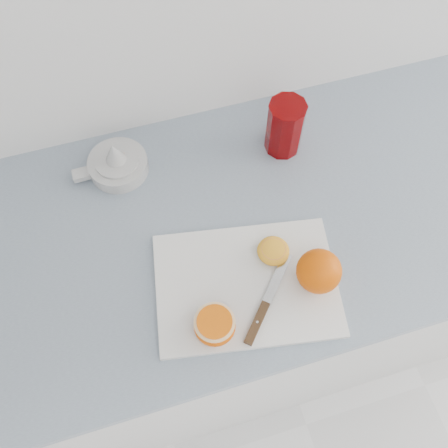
% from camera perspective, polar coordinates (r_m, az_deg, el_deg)
% --- Properties ---
extents(counter, '(2.55, 0.64, 0.89)m').
position_cam_1_polar(counter, '(1.45, -1.22, -8.48)').
color(counter, white).
rests_on(counter, ground).
extents(cutting_board, '(0.39, 0.31, 0.01)m').
position_cam_1_polar(cutting_board, '(0.98, 2.58, -6.96)').
color(cutting_board, white).
rests_on(cutting_board, counter).
extents(whole_orange, '(0.09, 0.09, 0.09)m').
position_cam_1_polar(whole_orange, '(0.95, 10.80, -5.32)').
color(whole_orange, '#F34B05').
rests_on(whole_orange, cutting_board).
extents(half_orange, '(0.08, 0.08, 0.05)m').
position_cam_1_polar(half_orange, '(0.92, -1.07, -11.50)').
color(half_orange, '#F34B05').
rests_on(half_orange, cutting_board).
extents(squeezed_shell, '(0.06, 0.06, 0.03)m').
position_cam_1_polar(squeezed_shell, '(0.99, 5.65, -3.06)').
color(squeezed_shell, '#F7A321').
rests_on(squeezed_shell, cutting_board).
extents(paring_knife, '(0.14, 0.16, 0.01)m').
position_cam_1_polar(paring_knife, '(0.95, 4.22, -10.30)').
color(paring_knife, '#4E341E').
rests_on(paring_knife, cutting_board).
extents(citrus_juicer, '(0.16, 0.13, 0.09)m').
position_cam_1_polar(citrus_juicer, '(1.12, -12.14, 6.79)').
color(citrus_juicer, silver).
rests_on(citrus_juicer, counter).
extents(red_tumbler, '(0.08, 0.08, 0.13)m').
position_cam_1_polar(red_tumbler, '(1.11, 6.94, 10.77)').
color(red_tumbler, '#680001').
rests_on(red_tumbler, counter).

